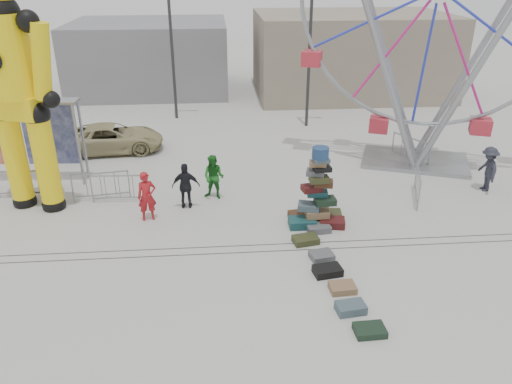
{
  "coord_description": "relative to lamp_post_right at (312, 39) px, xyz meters",
  "views": [
    {
      "loc": [
        -1.79,
        -12.35,
        8.16
      ],
      "look_at": [
        -0.62,
        1.87,
        1.43
      ],
      "focal_mm": 35.0,
      "sensor_mm": 36.0,
      "label": 1
    }
  ],
  "objects": [
    {
      "name": "row_case_1",
      "position": [
        -1.9,
        -12.95,
        -4.38
      ],
      "size": [
        0.76,
        0.66,
        0.21
      ],
      "primitive_type": "cube",
      "rotation": [
        0.0,
        0.0,
        0.18
      ],
      "color": "#56595E",
      "rests_on": "ground"
    },
    {
      "name": "banner_scaffold",
      "position": [
        -12.36,
        -6.38,
        -1.99
      ],
      "size": [
        4.62,
        0.99,
        3.32
      ],
      "rotation": [
        0.0,
        0.0,
        -0.05
      ],
      "color": "gray",
      "rests_on": "ground"
    },
    {
      "name": "row_case_0",
      "position": [
        -2.21,
        -11.98,
        -4.38
      ],
      "size": [
        0.87,
        0.67,
        0.21
      ],
      "primitive_type": "cube",
      "rotation": [
        0.0,
        0.0,
        0.2
      ],
      "color": "#363B1D",
      "rests_on": "ground"
    },
    {
      "name": "building_right",
      "position": [
        3.91,
        7.0,
        -1.98
      ],
      "size": [
        12.0,
        8.0,
        5.0
      ],
      "primitive_type": "cube",
      "color": "gray",
      "rests_on": "ground"
    },
    {
      "name": "barricade_dummy_c",
      "position": [
        -8.49,
        -8.55,
        -3.93
      ],
      "size": [
        2.0,
        0.18,
        1.1
      ],
      "primitive_type": null,
      "rotation": [
        0.0,
        0.0,
        -0.04
      ],
      "color": "gray",
      "rests_on": "ground"
    },
    {
      "name": "pedestrian_red",
      "position": [
        -7.31,
        -9.99,
        -3.61
      ],
      "size": [
        0.71,
        0.55,
        1.74
      ],
      "primitive_type": "imported",
      "rotation": [
        0.0,
        0.0,
        0.24
      ],
      "color": "#A4171C",
      "rests_on": "ground"
    },
    {
      "name": "row_case_4",
      "position": [
        -1.66,
        -15.42,
        -4.36
      ],
      "size": [
        0.79,
        0.57,
        0.24
      ],
      "primitive_type": "cube",
      "rotation": [
        0.0,
        0.0,
        0.13
      ],
      "color": "#455962",
      "rests_on": "ground"
    },
    {
      "name": "crash_test_dummy",
      "position": [
        -11.35,
        -8.68,
        -0.23
      ],
      "size": [
        3.19,
        1.53,
        8.06
      ],
      "rotation": [
        0.0,
        0.0,
        -0.32
      ],
      "color": "black",
      "rests_on": "ground"
    },
    {
      "name": "ferris_wheel",
      "position": [
        3.7,
        -5.68,
        1.69
      ],
      "size": [
        10.17,
        4.04,
        12.53
      ],
      "rotation": [
        0.0,
        0.0,
        -0.36
      ],
      "color": "gray",
      "rests_on": "ground"
    },
    {
      "name": "barricade_dummy_b",
      "position": [
        -9.2,
        -8.26,
        -3.93
      ],
      "size": [
        1.99,
        0.4,
        1.1
      ],
      "primitive_type": null,
      "rotation": [
        0.0,
        0.0,
        0.15
      ],
      "color": "gray",
      "rests_on": "ground"
    },
    {
      "name": "pedestrian_black",
      "position": [
        -6.04,
        -9.19,
        -3.64
      ],
      "size": [
        0.99,
        0.42,
        1.68
      ],
      "primitive_type": "imported",
      "rotation": [
        0.0,
        0.0,
        3.13
      ],
      "color": "black",
      "rests_on": "ground"
    },
    {
      "name": "suitcase_tower",
      "position": [
        -1.65,
        -10.74,
        -3.72
      ],
      "size": [
        1.91,
        1.71,
        2.74
      ],
      "rotation": [
        0.0,
        0.0,
        -0.05
      ],
      "color": "#18464A",
      "rests_on": "ground"
    },
    {
      "name": "barricade_wheel_back",
      "position": [
        3.54,
        -5.47,
        -3.93
      ],
      "size": [
        1.07,
        1.79,
        1.1
      ],
      "primitive_type": null,
      "rotation": [
        0.0,
        0.0,
        -1.06
      ],
      "color": "gray",
      "rests_on": "ground"
    },
    {
      "name": "barricade_wheel_front",
      "position": [
        2.42,
        -9.19,
        -3.93
      ],
      "size": [
        0.72,
        1.93,
        1.1
      ],
      "primitive_type": null,
      "rotation": [
        0.0,
        0.0,
        1.25
      ],
      "color": "gray",
      "rests_on": "ground"
    },
    {
      "name": "ground",
      "position": [
        -3.09,
        -13.0,
        -4.48
      ],
      "size": [
        90.0,
        90.0,
        0.0
      ],
      "primitive_type": "plane",
      "color": "#9E9E99",
      "rests_on": "ground"
    },
    {
      "name": "row_case_3",
      "position": [
        -1.65,
        -14.53,
        -4.39
      ],
      "size": [
        0.72,
        0.56,
        0.19
      ],
      "primitive_type": "cube",
      "rotation": [
        0.0,
        0.0,
        0.06
      ],
      "color": "olive",
      "rests_on": "ground"
    },
    {
      "name": "pedestrian_green",
      "position": [
        -5.05,
        -8.49,
        -3.64
      ],
      "size": [
        0.99,
        0.89,
        1.68
      ],
      "primitive_type": "imported",
      "rotation": [
        0.0,
        0.0,
        -0.38
      ],
      "color": "#18621B",
      "rests_on": "ground"
    },
    {
      "name": "pedestrian_grey",
      "position": [
        5.34,
        -8.63,
        -3.61
      ],
      "size": [
        0.7,
        1.16,
        1.75
      ],
      "primitive_type": "imported",
      "rotation": [
        0.0,
        0.0,
        -1.61
      ],
      "color": "#22242E",
      "rests_on": "ground"
    },
    {
      "name": "row_case_2",
      "position": [
        -1.89,
        -13.74,
        -4.37
      ],
      "size": [
        0.87,
        0.64,
        0.23
      ],
      "primitive_type": "cube",
      "rotation": [
        0.0,
        0.0,
        0.16
      ],
      "color": "black",
      "rests_on": "ground"
    },
    {
      "name": "parked_suv",
      "position": [
        -9.71,
        -3.12,
        -3.84
      ],
      "size": [
        4.81,
        2.56,
        1.29
      ],
      "primitive_type": "imported",
      "rotation": [
        0.0,
        0.0,
        1.67
      ],
      "color": "tan",
      "rests_on": "ground"
    },
    {
      "name": "track_line_near",
      "position": [
        -3.09,
        -12.4,
        -4.48
      ],
      "size": [
        40.0,
        0.04,
        0.01
      ],
      "primitive_type": "cube",
      "color": "#47443F",
      "rests_on": "ground"
    },
    {
      "name": "barricade_dummy_a",
      "position": [
        -12.07,
        -7.84,
        -3.93
      ],
      "size": [
        2.0,
        0.12,
        1.1
      ],
      "primitive_type": null,
      "rotation": [
        0.0,
        0.0,
        -0.01
      ],
      "color": "gray",
      "rests_on": "ground"
    },
    {
      "name": "lamp_post_left",
      "position": [
        -7.0,
        2.0,
        0.0
      ],
      "size": [
        1.41,
        0.25,
        8.0
      ],
      "color": "#2D2D30",
      "rests_on": "ground"
    },
    {
      "name": "building_left",
      "position": [
        -9.09,
        9.0,
        -2.28
      ],
      "size": [
        10.0,
        8.0,
        4.4
      ],
      "primitive_type": "cube",
      "color": "gray",
      "rests_on": "ground"
    },
    {
      "name": "row_case_5",
      "position": [
        -1.4,
        -16.25,
        -4.39
      ],
      "size": [
        0.76,
        0.56,
        0.18
      ],
      "primitive_type": "cube",
      "rotation": [
        0.0,
        0.0,
        0.04
      ],
      "color": "black",
      "rests_on": "ground"
    },
    {
      "name": "track_line_far",
      "position": [
        -3.09,
        -12.0,
        -4.48
      ],
      "size": [
        40.0,
        0.04,
        0.01
      ],
      "primitive_type": "cube",
      "color": "#47443F",
      "rests_on": "ground"
    },
    {
      "name": "lamp_post_right",
      "position": [
        0.0,
        0.0,
        0.0
      ],
      "size": [
        1.41,
        0.25,
        8.0
      ],
      "color": "#2D2D30",
      "rests_on": "ground"
    },
    {
      "name": "steamer_trunk",
      "position": [
        -1.59,
        -10.0,
        -4.27
      ],
      "size": [
        1.02,
        0.75,
        0.43
      ],
      "primitive_type": "cube",
      "rotation": [
        0.0,
        0.0,
        0.26
      ],
      "color": "silver",
      "rests_on": "ground"
    }
  ]
}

